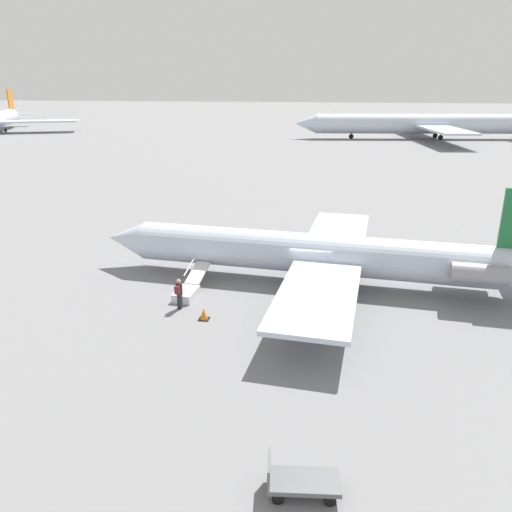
# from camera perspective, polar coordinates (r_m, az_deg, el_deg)

# --- Properties ---
(ground_plane) EXTENTS (600.00, 600.00, 0.00)m
(ground_plane) POSITION_cam_1_polar(r_m,az_deg,el_deg) (31.39, 6.25, -2.98)
(ground_plane) COLOR slate
(airplane_main) EXTENTS (28.14, 21.29, 6.46)m
(airplane_main) POSITION_cam_1_polar(r_m,az_deg,el_deg) (30.63, 8.02, 0.23)
(airplane_main) COLOR silver
(airplane_main) RESTS_ON ground
(airplane_taxiing_distant) EXTENTS (54.78, 42.26, 11.02)m
(airplane_taxiing_distant) POSITION_cam_1_polar(r_m,az_deg,el_deg) (118.47, 18.58, 14.14)
(airplane_taxiing_distant) COLOR silver
(airplane_taxiing_distant) RESTS_ON ground
(boarding_stairs) EXTENTS (1.29, 4.08, 1.64)m
(boarding_stairs) POSITION_cam_1_polar(r_m,az_deg,el_deg) (29.44, -7.72, -3.82)
(boarding_stairs) COLOR silver
(boarding_stairs) RESTS_ON ground
(passenger) EXTENTS (0.36, 0.55, 1.74)m
(passenger) POSITION_cam_1_polar(r_m,az_deg,el_deg) (27.56, -8.78, -4.09)
(passenger) COLOR #23232D
(passenger) RESTS_ON ground
(luggage_cart) EXTENTS (2.32, 1.36, 1.22)m
(luggage_cart) POSITION_cam_1_polar(r_m,az_deg,el_deg) (16.52, 4.97, -24.21)
(luggage_cart) COLOR #595B60
(luggage_cart) RESTS_ON ground
(traffic_cone_near_stairs) EXTENTS (0.56, 0.56, 0.61)m
(traffic_cone_near_stairs) POSITION_cam_1_polar(r_m,az_deg,el_deg) (26.51, -5.99, -6.65)
(traffic_cone_near_stairs) COLOR black
(traffic_cone_near_stairs) RESTS_ON ground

